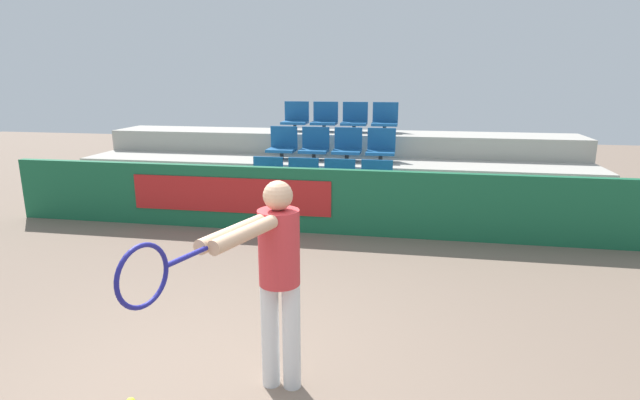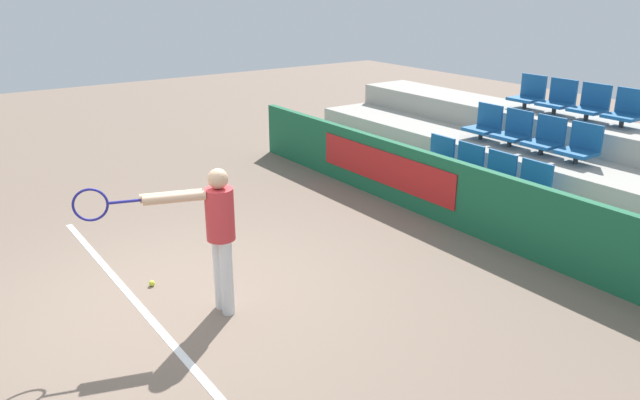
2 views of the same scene
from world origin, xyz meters
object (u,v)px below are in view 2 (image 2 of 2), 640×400
Objects in this scene: stadium_chair_1 at (465,166)px; tennis_ball at (152,283)px; stadium_chair_0 at (437,157)px; stadium_chair_2 at (496,175)px; stadium_chair_6 at (546,138)px; stadium_chair_4 at (485,124)px; stadium_chair_3 at (530,186)px; stadium_chair_5 at (514,131)px; stadium_chair_7 at (581,146)px; tennis_player at (213,228)px; stadium_chair_10 at (591,105)px; stadium_chair_8 at (529,94)px; stadium_chair_11 at (626,111)px; stadium_chair_9 at (558,99)px.

tennis_ball is at bearing -91.97° from stadium_chair_1.
stadium_chair_2 is at bearing 0.00° from stadium_chair_0.
stadium_chair_1 is 1.27m from stadium_chair_6.
stadium_chair_4 is (-0.58, 1.06, 0.39)m from stadium_chair_1.
stadium_chair_1 is at bearing 180.00° from stadium_chair_3.
stadium_chair_1 is 1.13m from stadium_chair_5.
stadium_chair_7 is 0.37× the size of tennis_player.
stadium_chair_10 is at bearing 83.86° from tennis_ball.
stadium_chair_4 is 1.00× the size of stadium_chair_8.
stadium_chair_2 is 1.00× the size of stadium_chair_5.
stadium_chair_0 is 2.54m from stadium_chair_10.
stadium_chair_8 and stadium_chair_10 have the same top height.
tennis_player reaches higher than stadium_chair_1.
stadium_chair_5 reaches higher than stadium_chair_3.
stadium_chair_11 reaches higher than stadium_chair_3.
stadium_chair_6 is (1.16, 0.00, 0.00)m from stadium_chair_4.
stadium_chair_9 is (-0.58, 2.12, 0.77)m from stadium_chair_2.
stadium_chair_7 is 1.13m from stadium_chair_11.
stadium_chair_3 is 1.13m from stadium_chair_7.
stadium_chair_5 is at bearing 115.82° from tennis_player.
stadium_chair_8 is 1.16m from stadium_chair_10.
stadium_chair_6 is (0.58, 0.00, 0.00)m from stadium_chair_5.
stadium_chair_5 is at bearing 137.70° from stadium_chair_3.
stadium_chair_7 is 1.27m from stadium_chair_10.
stadium_chair_9 and stadium_chair_10 have the same top height.
tennis_ball is at bearing -85.96° from stadium_chair_4.
stadium_chair_9 reaches higher than stadium_chair_0.
stadium_chair_2 is at bearing -42.30° from stadium_chair_4.
stadium_chair_2 is 4.50m from tennis_player.
stadium_chair_0 is at bearing 180.00° from stadium_chair_2.
stadium_chair_7 is at bearing 61.21° from stadium_chair_2.
stadium_chair_0 and stadium_chair_1 have the same top height.
stadium_chair_1 is at bearing -90.00° from stadium_chair_9.
stadium_chair_8 is (-1.75, 1.06, 0.39)m from stadium_chair_7.
stadium_chair_4 reaches higher than stadium_chair_0.
stadium_chair_4 is 1.00× the size of stadium_chair_6.
stadium_chair_9 is at bearing 137.70° from stadium_chair_7.
stadium_chair_9 is at bearing 180.00° from stadium_chair_10.
stadium_chair_7 is at bearing 103.84° from tennis_player.
stadium_chair_2 is 1.00× the size of stadium_chair_4.
tennis_player is at bearing -93.43° from stadium_chair_11.
stadium_chair_9 is 7.09m from tennis_ball.
stadium_chair_2 is at bearing 81.20° from tennis_ball.
stadium_chair_0 is 1.75m from stadium_chair_3.
tennis_player is (0.77, -4.48, 0.31)m from stadium_chair_1.
stadium_chair_5 is 1.00× the size of stadium_chair_10.
stadium_chair_0 is 2.08m from stadium_chair_7.
stadium_chair_6 is 1.00× the size of stadium_chair_11.
stadium_chair_1 is 1.00× the size of stadium_chair_5.
stadium_chair_11 reaches higher than stadium_chair_1.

